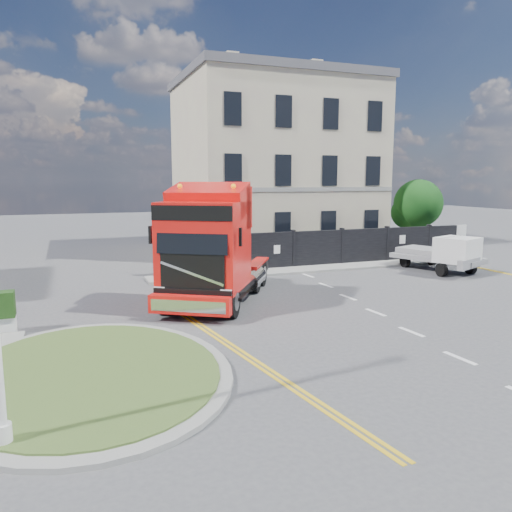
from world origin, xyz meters
name	(u,v)px	position (x,y,z in m)	size (l,w,h in m)	color
ground	(297,317)	(0.00, 0.00, 0.00)	(120.00, 120.00, 0.00)	#424244
traffic_island	(90,373)	(-7.00, -3.00, 0.08)	(6.80, 6.80, 0.17)	gray
hoarding_fence	(334,248)	(6.55, 9.00, 1.00)	(18.80, 0.25, 2.00)	black
georgian_building	(274,165)	(6.00, 16.50, 5.77)	(12.30, 10.30, 12.80)	#B4A48F
tree	(415,206)	(14.38, 12.10, 3.05)	(3.20, 3.20, 4.80)	#382619
pavement_far	(333,268)	(6.00, 8.10, 0.06)	(20.00, 1.60, 0.12)	gray
truck	(211,253)	(-2.32, 2.79, 2.02)	(6.35, 7.86, 4.51)	black
flatbed_pickup	(449,254)	(10.82, 4.78, 1.03)	(3.36, 5.06, 1.92)	slate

